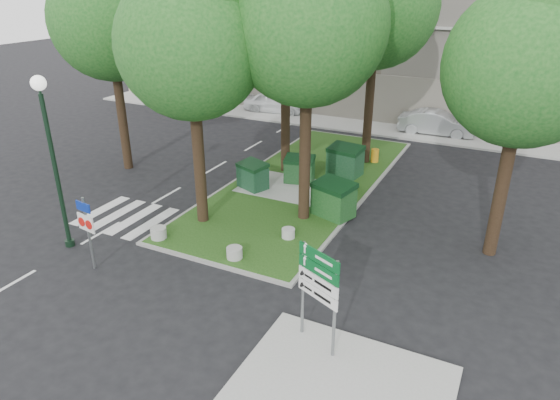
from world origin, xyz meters
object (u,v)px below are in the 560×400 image
Objects in this scene: tree_street_right at (532,50)px; litter_bin at (375,156)px; tree_median_near_left at (193,30)px; car_white at (275,102)px; tree_median_near_right at (311,9)px; dumpster_c at (345,161)px; directional_sign at (319,284)px; traffic_sign_pole at (87,224)px; bollard_right at (288,233)px; dumpster_d at (334,199)px; bollard_mid at (234,253)px; dumpster_a at (253,175)px; tree_street_left at (110,9)px; dumpster_b at (299,169)px; tree_median_mid at (288,26)px; car_silver at (437,123)px; bollard_left at (159,233)px; street_lamp at (50,144)px.

tree_street_right is 14.52× the size of litter_bin.
car_white is (-5.44, 16.85, -6.55)m from tree_median_near_left.
dumpster_c is at bearing 92.35° from tree_median_near_right.
tree_median_near_left is 3.76× the size of directional_sign.
bollard_right is at bearing 51.71° from traffic_sign_pole.
dumpster_c is 2.52× the size of litter_bin.
bollard_mid is at bearing -92.34° from dumpster_d.
car_white is (-5.52, 13.15, 0.04)m from dumpster_a.
tree_street_left reaches higher than dumpster_b.
dumpster_b is 13.55m from car_white.
tree_median_near_left is 2.34× the size of car_white.
tree_street_right reaches higher than tree_median_mid.
tree_median_mid reaches higher than dumpster_a.
dumpster_b is at bearing 154.43° from dumpster_d.
litter_bin is 7.07m from car_silver.
tree_median_mid is at bearing 21.80° from tree_street_left.
bollard_left is 2.93m from traffic_sign_pole.
tree_street_left is at bearing 133.42° from traffic_sign_pole.
tree_median_mid is 6.78m from dumpster_c.
tree_street_left is 9.91m from dumpster_a.
tree_street_right reaches higher than bollard_right.
tree_median_near_right reaches higher than tree_median_mid.
bollard_left is at bearing 157.18° from car_silver.
dumpster_c is at bearing 92.51° from bollard_right.
dumpster_d is at bearing 68.50° from bollard_mid.
street_lamp is at bearing -155.60° from tree_street_right.
dumpster_b is 0.34× the size of car_silver.
directional_sign is at bearing 179.24° from car_silver.
traffic_sign_pole is (-5.01, -4.68, 1.38)m from bollard_right.
tree_street_right is 14.83m from traffic_sign_pole.
bollard_left is 0.21× the size of directional_sign.
tree_median_mid is at bearing 103.73° from dumpster_a.
bollard_mid is 5.33m from directional_sign.
dumpster_c is 12.66m from traffic_sign_pole.
bollard_left is 0.13× the size of car_silver.
tree_median_near_right is 16.54× the size of litter_bin.
tree_street_right is 10.56m from dumpster_c.
tree_street_left is 15.11m from car_white.
dumpster_b is at bearing 72.16° from bollard_left.
tree_median_near_right reaches higher than traffic_sign_pole.
traffic_sign_pole is at bearing -106.05° from bollard_left.
dumpster_b is at bearing 118.60° from tree_median_near_right.
dumpster_b is 10.40m from traffic_sign_pole.
tree_median_near_right reaches higher than bollard_left.
car_white reaches higher than bollard_left.
dumpster_a is 5.03m from bollard_right.
litter_bin is (0.58, 7.57, -7.52)m from tree_median_near_right.
dumpster_b reaches higher than bollard_right.
tree_street_left is 13.27m from bollard_mid.
dumpster_a is 8.45m from traffic_sign_pole.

